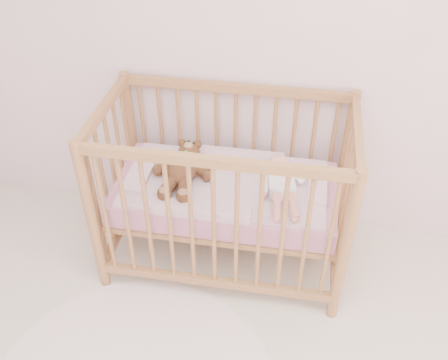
# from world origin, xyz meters

# --- Properties ---
(wall_back) EXTENTS (4.00, 0.02, 2.70)m
(wall_back) POSITION_xyz_m (0.00, 2.00, 1.35)
(wall_back) COLOR white
(wall_back) RESTS_ON floor
(crib) EXTENTS (1.36, 0.76, 1.00)m
(crib) POSITION_xyz_m (-0.24, 1.60, 0.50)
(crib) COLOR #B87C4E
(crib) RESTS_ON floor
(mattress) EXTENTS (1.22, 0.62, 0.13)m
(mattress) POSITION_xyz_m (-0.24, 1.60, 0.49)
(mattress) COLOR #C87C99
(mattress) RESTS_ON crib
(blanket) EXTENTS (1.10, 0.58, 0.06)m
(blanket) POSITION_xyz_m (-0.24, 1.60, 0.56)
(blanket) COLOR pink
(blanket) RESTS_ON mattress
(baby) EXTENTS (0.34, 0.56, 0.13)m
(baby) POSITION_xyz_m (0.06, 1.58, 0.64)
(baby) COLOR white
(baby) RESTS_ON blanket
(teddy_bear) EXTENTS (0.35, 0.50, 0.14)m
(teddy_bear) POSITION_xyz_m (-0.48, 1.58, 0.65)
(teddy_bear) COLOR brown
(teddy_bear) RESTS_ON blanket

